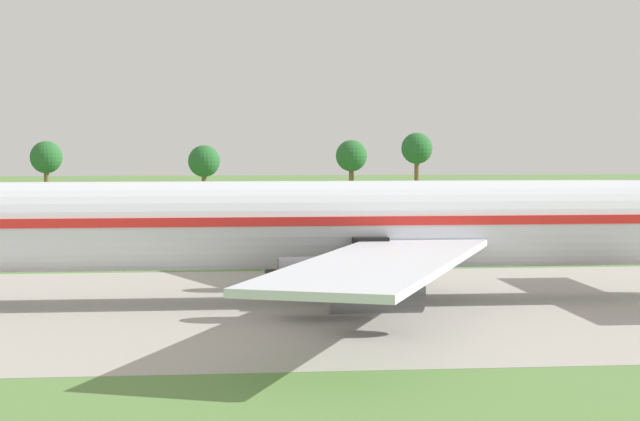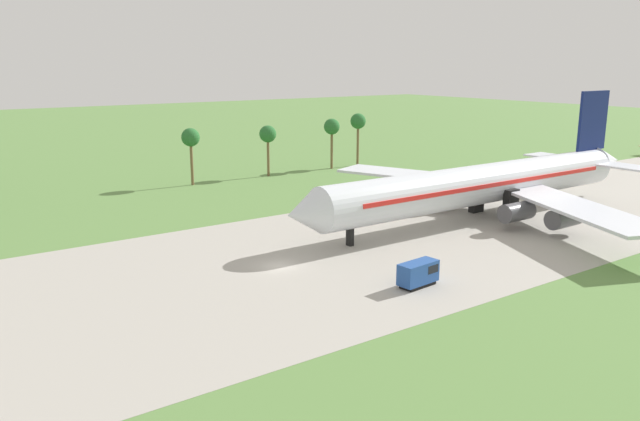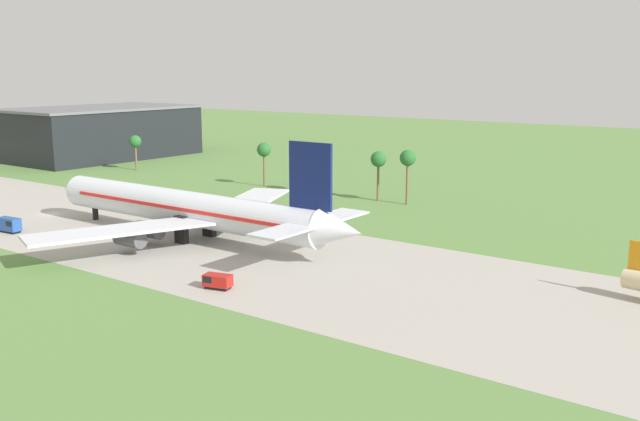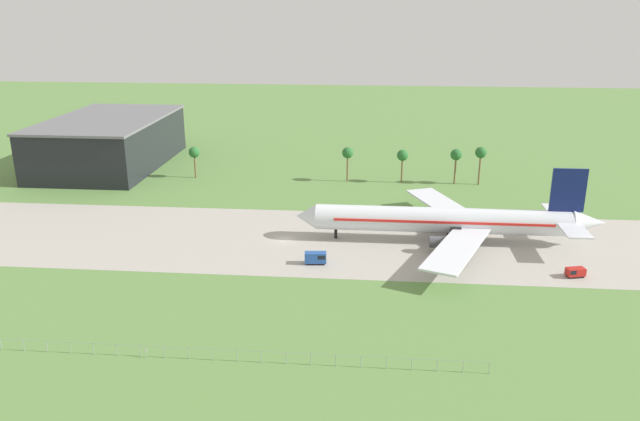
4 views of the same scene
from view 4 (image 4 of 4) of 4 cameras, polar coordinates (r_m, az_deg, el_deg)
The scene contains 9 objects.
ground_plane at distance 153.17m, azimuth -3.20°, elevation -2.64°, with size 600.00×600.00×0.00m, color #5B8442.
taxiway_strip at distance 153.16m, azimuth -3.20°, elevation -2.63°, with size 320.00×44.00×0.02m.
jet_airliner at distance 152.78m, azimuth 11.73°, elevation -0.90°, with size 73.30×60.87×18.90m.
baggage_tug at distance 142.62m, azimuth 22.27°, elevation -5.24°, with size 4.25×2.92×2.01m.
fuel_truck at distance 138.29m, azimuth -0.36°, elevation -4.35°, with size 4.93×2.43×2.74m.
perimeter_fence at distance 103.85m, azimuth -7.62°, elevation -12.83°, with size 80.10×0.10×2.10m.
no_stopping_sign at distance 107.85m, azimuth -15.61°, elevation -12.38°, with size 0.44×0.08×1.68m.
terminal_building at distance 232.68m, azimuth -18.71°, elevation 5.97°, with size 36.72×61.20×17.03m.
palm_tree_row at distance 200.08m, azimuth 5.06°, elevation 5.14°, with size 95.65×3.60×12.23m.
Camera 4 is at (21.18, -141.30, 55.20)m, focal length 35.00 mm.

